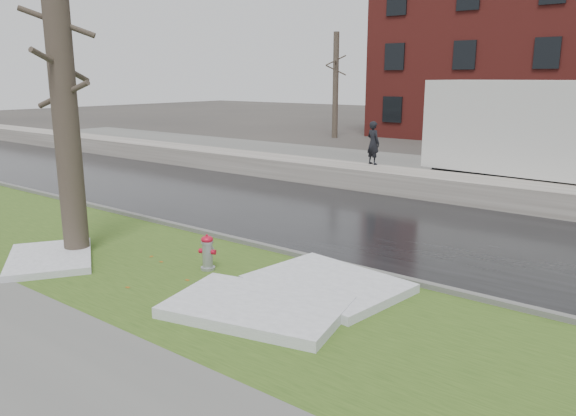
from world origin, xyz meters
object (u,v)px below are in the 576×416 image
Objects in this scene: tree at (64,98)px; worker at (373,143)px; box_truck at (562,138)px; fire_hydrant at (208,251)px.

tree reaches higher than worker.
tree is at bearing -114.84° from box_truck.
tree is at bearing 103.29° from worker.
fire_hydrant is at bearing 119.85° from worker.
fire_hydrant is 0.11× the size of tree.
fire_hydrant is 0.48× the size of worker.
tree is 0.59× the size of box_truck.
fire_hydrant is 10.32m from worker.
tree reaches higher than fire_hydrant.
box_truck is at bearing 52.07° from fire_hydrant.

